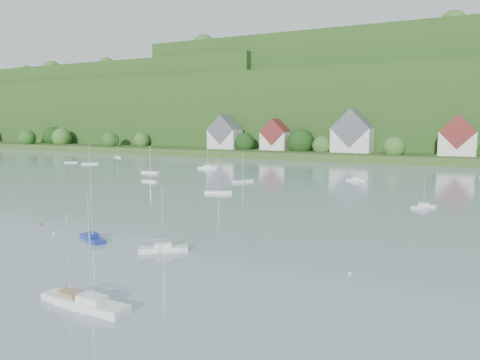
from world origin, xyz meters
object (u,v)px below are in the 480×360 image
Objects in this scene: near_sailboat_1 at (93,237)px; near_sailboat_2 at (70,299)px; near_sailboat_3 at (163,248)px; near_sailboat_4 at (92,304)px.

near_sailboat_1 is 21.99m from near_sailboat_2.
near_sailboat_3 is 17.62m from near_sailboat_4.
near_sailboat_2 is 0.86× the size of near_sailboat_4.
near_sailboat_2 is at bearing -179.13° from near_sailboat_4.
near_sailboat_2 reaches higher than near_sailboat_1.
near_sailboat_2 is 1.02× the size of near_sailboat_3.
near_sailboat_1 is 0.94× the size of near_sailboat_3.
near_sailboat_2 is at bearing -118.12° from near_sailboat_3.
near_sailboat_4 is at bearing -20.72° from near_sailboat_1.
near_sailboat_1 is 23.70m from near_sailboat_4.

